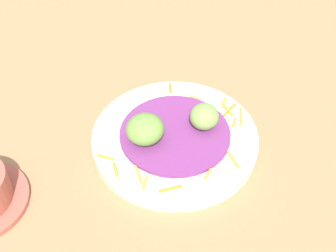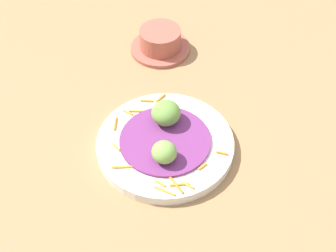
{
  "view_description": "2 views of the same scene",
  "coord_description": "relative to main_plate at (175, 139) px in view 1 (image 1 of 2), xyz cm",
  "views": [
    {
      "loc": [
        39.33,
        -20.21,
        50.1
      ],
      "look_at": [
        0.94,
        2.29,
        5.21
      ],
      "focal_mm": 47.96,
      "sensor_mm": 36.0,
      "label": 1
    },
    {
      "loc": [
        11.15,
        56.06,
        66.99
      ],
      "look_at": [
        1.18,
        2.12,
        6.76
      ],
      "focal_mm": 51.63,
      "sensor_mm": 36.0,
      "label": 2
    }
  ],
  "objects": [
    {
      "name": "table_surface",
      "position": [
        -1.82,
        -2.91,
        -1.93
      ],
      "size": [
        110.0,
        110.0,
        2.0
      ],
      "primitive_type": "cube",
      "color": "#936D47",
      "rests_on": "ground"
    },
    {
      "name": "main_plate",
      "position": [
        0.0,
        0.0,
        0.0
      ],
      "size": [
        23.79,
        23.79,
        1.86
      ],
      "primitive_type": "cylinder",
      "color": "silver",
      "rests_on": "table_surface"
    },
    {
      "name": "cabbage_bed",
      "position": [
        0.0,
        0.0,
        1.19
      ],
      "size": [
        15.78,
        15.78,
        0.52
      ],
      "primitive_type": "cylinder",
      "color": "#702D6B",
      "rests_on": "main_plate"
    },
    {
      "name": "carrot_garnish",
      "position": [
        1.94,
        1.99,
        1.13
      ],
      "size": [
        19.51,
        22.84,
        0.4
      ],
      "color": "orange",
      "rests_on": "main_plate"
    },
    {
      "name": "guac_scoop_left",
      "position": [
        -0.91,
        -4.24,
        3.47
      ],
      "size": [
        5.99,
        6.1,
        4.03
      ],
      "primitive_type": "ellipsoid",
      "rotation": [
        0.0,
        0.0,
        2.97
      ],
      "color": "olive",
      "rests_on": "cabbage_bed"
    },
    {
      "name": "guac_scoop_center",
      "position": [
        0.91,
        4.24,
        3.25
      ],
      "size": [
        5.9,
        5.9,
        3.59
      ],
      "primitive_type": "ellipsoid",
      "rotation": [
        0.0,
        0.0,
        2.35
      ],
      "color": "#759E47",
      "rests_on": "cabbage_bed"
    }
  ]
}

